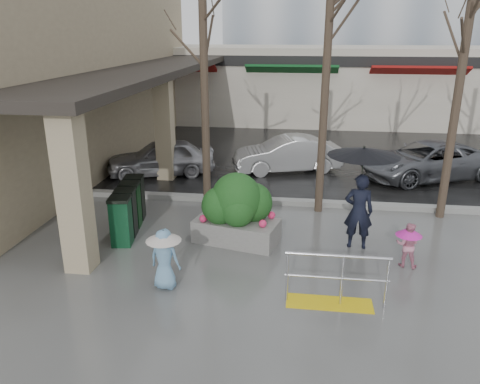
% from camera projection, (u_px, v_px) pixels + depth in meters
% --- Properties ---
extents(ground, '(120.00, 120.00, 0.00)m').
position_uv_depth(ground, '(265.00, 268.00, 10.04)').
color(ground, '#51514F').
rests_on(ground, ground).
extents(street_asphalt, '(120.00, 36.00, 0.01)m').
position_uv_depth(street_asphalt, '(293.00, 108.00, 30.63)').
color(street_asphalt, black).
rests_on(street_asphalt, ground).
extents(curb, '(120.00, 0.30, 0.15)m').
position_uv_depth(curb, '(277.00, 201.00, 13.76)').
color(curb, gray).
rests_on(curb, ground).
extents(near_building, '(6.00, 18.00, 8.00)m').
position_uv_depth(near_building, '(44.00, 54.00, 17.36)').
color(near_building, tan).
rests_on(near_building, ground).
extents(canopy_slab, '(2.80, 18.00, 0.25)m').
position_uv_depth(canopy_slab, '(154.00, 66.00, 16.95)').
color(canopy_slab, '#2D2823').
rests_on(canopy_slab, pillar_front).
extents(pillar_front, '(0.55, 0.55, 3.50)m').
position_uv_depth(pillar_front, '(73.00, 191.00, 9.49)').
color(pillar_front, tan).
rests_on(pillar_front, ground).
extents(pillar_back, '(0.55, 0.55, 3.50)m').
position_uv_depth(pillar_back, '(165.00, 128.00, 15.58)').
color(pillar_back, tan).
rests_on(pillar_back, ground).
extents(storefront_row, '(34.00, 6.74, 4.00)m').
position_uv_depth(storefront_row, '(329.00, 84.00, 25.94)').
color(storefront_row, beige).
rests_on(storefront_row, ground).
extents(handrail, '(1.90, 0.50, 1.03)m').
position_uv_depth(handrail, '(334.00, 286.00, 8.62)').
color(handrail, yellow).
rests_on(handrail, ground).
extents(tree_west, '(3.20, 3.20, 6.80)m').
position_uv_depth(tree_west, '(203.00, 20.00, 12.00)').
color(tree_west, '#382B21').
rests_on(tree_west, ground).
extents(tree_midwest, '(3.20, 3.20, 7.00)m').
position_uv_depth(tree_midwest, '(330.00, 13.00, 11.54)').
color(tree_midwest, '#382B21').
rests_on(tree_midwest, ground).
extents(tree_mideast, '(3.20, 3.20, 6.50)m').
position_uv_depth(tree_mideast, '(468.00, 29.00, 11.25)').
color(tree_mideast, '#382B21').
rests_on(tree_mideast, ground).
extents(woman, '(1.61, 1.61, 2.44)m').
position_uv_depth(woman, '(361.00, 184.00, 10.53)').
color(woman, black).
rests_on(woman, ground).
extents(child_pink, '(0.57, 0.56, 1.00)m').
position_uv_depth(child_pink, '(408.00, 242.00, 9.97)').
color(child_pink, pink).
rests_on(child_pink, ground).
extents(child_blue, '(0.69, 0.69, 1.24)m').
position_uv_depth(child_blue, '(164.00, 254.00, 9.08)').
color(child_blue, '#6D9EC3').
rests_on(child_blue, ground).
extents(planter, '(2.15, 1.42, 1.72)m').
position_uv_depth(planter, '(237.00, 209.00, 11.09)').
color(planter, slate).
rests_on(planter, ground).
extents(news_boxes, '(0.79, 2.18, 1.19)m').
position_uv_depth(news_boxes, '(128.00, 208.00, 11.76)').
color(news_boxes, '#0D3D21').
rests_on(news_boxes, ground).
extents(car_a, '(3.98, 2.59, 1.26)m').
position_uv_depth(car_a, '(161.00, 157.00, 16.35)').
color(car_a, '#9E9EA2').
rests_on(car_a, ground).
extents(car_b, '(4.05, 2.43, 1.26)m').
position_uv_depth(car_b, '(287.00, 154.00, 16.77)').
color(car_b, beige).
rests_on(car_b, ground).
extents(car_c, '(4.99, 3.71, 1.26)m').
position_uv_depth(car_c, '(427.00, 161.00, 15.95)').
color(car_c, slate).
rests_on(car_c, ground).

